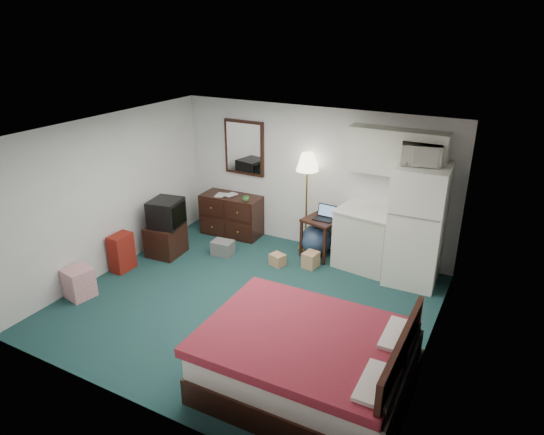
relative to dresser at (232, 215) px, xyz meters
The scene contains 25 objects.
floor 2.52m from the dresser, 52.62° to the right, with size 5.00×4.50×0.01m, color #1B3E3F.
ceiling 3.27m from the dresser, 52.62° to the right, with size 5.00×4.50×0.01m, color silver.
walls 2.64m from the dresser, 52.62° to the right, with size 5.01×4.51×2.50m.
mirror 1.30m from the dresser, 55.82° to the left, with size 0.80×0.06×1.00m, color white, non-canonical shape.
upper_cabinets 3.35m from the dresser, ahead, with size 1.50×0.35×0.70m, color beige, non-canonical shape.
headboard 5.07m from the dresser, 38.40° to the right, with size 0.06×1.56×1.00m, color black, non-canonical shape.
dresser is the anchor object (origin of this frame).
floor_lamp 1.58m from the dresser, ahead, with size 0.38×0.38×1.75m, color #BD8530, non-canonical shape.
desk 1.85m from the dresser, ahead, with size 0.55×0.55×0.69m, color black, non-canonical shape.
exercise_ball 1.76m from the dresser, ahead, with size 0.54×0.54×0.54m, color navy.
kitchen_counter 2.63m from the dresser, ahead, with size 0.89×0.67×0.97m, color beige, non-canonical shape.
fridge 3.48m from the dresser, ahead, with size 0.77×0.77×1.87m, color white, non-canonical shape.
bed 4.34m from the dresser, 46.45° to the right, with size 2.18×1.70×0.70m, color maroon, non-canonical shape.
tv_stand 1.39m from the dresser, 113.49° to the right, with size 0.53×0.58×0.53m, color black, non-canonical shape.
suitcase 2.21m from the dresser, 111.44° to the right, with size 0.24×0.38×0.62m, color #611213, non-canonical shape.
retail_box 3.08m from the dresser, 104.46° to the right, with size 0.36×0.36×0.45m, color silver, non-canonical shape.
file_bin 0.92m from the dresser, 68.12° to the right, with size 0.36×0.27×0.25m, color slate, non-canonical shape.
cardboard_box_a 1.56m from the dresser, 28.01° to the right, with size 0.23×0.20×0.20m, color tan, non-canonical shape.
cardboard_box_b 1.95m from the dresser, 15.41° to the right, with size 0.22×0.26×0.26m, color tan, non-canonical shape.
laptop 1.94m from the dresser, ahead, with size 0.33×0.27×0.22m, color black, non-canonical shape.
crt_tv 1.39m from the dresser, 113.01° to the right, with size 0.51×0.54×0.47m, color black, non-canonical shape.
microwave 3.76m from the dresser, ahead, with size 0.56×0.31×0.38m, color white.
book_a 0.58m from the dresser, 158.89° to the right, with size 0.17×0.02×0.24m, color tan.
book_b 0.52m from the dresser, 164.39° to the left, with size 0.18×0.02×0.24m, color tan.
mug 0.61m from the dresser, 17.30° to the right, with size 0.12×0.10×0.12m, color #447E3B.
Camera 1 is at (3.16, -5.13, 3.83)m, focal length 32.00 mm.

